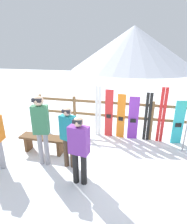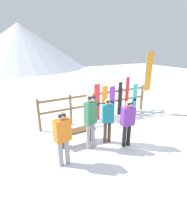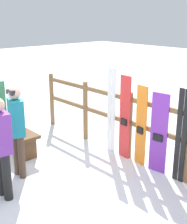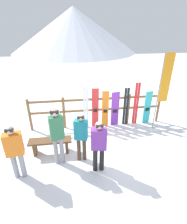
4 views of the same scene
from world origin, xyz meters
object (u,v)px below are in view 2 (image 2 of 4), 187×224
(bench, at_px, (76,134))
(snowboard_orange, at_px, (105,102))
(person_purple, at_px, (128,121))
(person_plaid_green, at_px, (91,117))
(person_teal, at_px, (108,117))
(ski_pair_black, at_px, (120,99))
(rental_flag, at_px, (147,76))
(snowboard_cyan, at_px, (135,98))
(snowboard_red, at_px, (97,103))
(ski_pair_white, at_px, (90,103))
(person_orange, at_px, (63,136))
(ski_pair_red, at_px, (127,96))
(snowboard_purple, at_px, (112,102))

(bench, height_order, snowboard_orange, snowboard_orange)
(person_purple, height_order, person_plaid_green, person_plaid_green)
(person_teal, distance_m, ski_pair_black, 2.66)
(rental_flag, bearing_deg, ski_pair_black, 159.26)
(person_teal, relative_size, person_plaid_green, 0.87)
(person_teal, distance_m, rental_flag, 3.47)
(snowboard_cyan, bearing_deg, snowboard_orange, 180.00)
(snowboard_red, xyz_separation_m, ski_pair_black, (1.21, 0.00, -0.01))
(bench, xyz_separation_m, snowboard_cyan, (3.74, 1.41, 0.33))
(ski_pair_white, distance_m, ski_pair_black, 1.58)
(ski_pair_white, xyz_separation_m, snowboard_cyan, (2.48, -0.00, -0.16))
(person_plaid_green, bearing_deg, person_purple, -21.81)
(snowboard_red, bearing_deg, person_orange, -135.73)
(bench, distance_m, ski_pair_red, 3.58)
(snowboard_red, xyz_separation_m, snowboard_orange, (0.39, -0.00, -0.06))
(bench, distance_m, person_orange, 1.28)
(person_orange, bearing_deg, person_teal, 14.59)
(person_orange, bearing_deg, bench, 50.05)
(snowboard_orange, xyz_separation_m, ski_pair_black, (0.82, 0.00, 0.05))
(person_teal, xyz_separation_m, ski_pair_black, (1.89, 1.86, -0.13))
(person_purple, relative_size, rental_flag, 0.54)
(rental_flag, bearing_deg, person_plaid_green, -158.02)
(snowboard_red, relative_size, snowboard_orange, 1.08)
(person_plaid_green, height_order, snowboard_orange, person_plaid_green)
(person_teal, distance_m, person_plaid_green, 0.68)
(snowboard_purple, distance_m, rental_flag, 1.95)
(person_orange, xyz_separation_m, snowboard_red, (2.36, 2.30, -0.11))
(snowboard_purple, bearing_deg, snowboard_orange, 179.99)
(person_teal, xyz_separation_m, snowboard_cyan, (2.80, 1.86, -0.23))
(ski_pair_red, bearing_deg, snowboard_red, -179.88)
(person_teal, distance_m, snowboard_cyan, 3.37)
(person_orange, distance_m, rental_flag, 5.15)
(person_orange, xyz_separation_m, snowboard_purple, (3.14, 2.30, -0.20))
(ski_pair_black, bearing_deg, snowboard_red, -179.84)
(person_plaid_green, bearing_deg, ski_pair_white, 63.17)
(person_purple, relative_size, ski_pair_black, 0.99)
(person_purple, bearing_deg, bench, 145.61)
(person_purple, relative_size, person_plaid_green, 0.86)
(snowboard_purple, relative_size, ski_pair_red, 0.81)
(person_purple, bearing_deg, ski_pair_black, 58.05)
(snowboard_orange, bearing_deg, ski_pair_white, 179.74)
(ski_pair_white, bearing_deg, snowboard_orange, -0.26)
(snowboard_red, relative_size, snowboard_purple, 1.13)
(snowboard_purple, distance_m, snowboard_cyan, 1.33)
(snowboard_orange, height_order, ski_pair_red, ski_pair_red)
(person_purple, height_order, snowboard_red, snowboard_red)
(person_purple, distance_m, person_teal, 0.65)
(person_orange, distance_m, person_teal, 1.74)
(ski_pair_red, height_order, snowboard_cyan, ski_pair_red)
(person_purple, distance_m, person_plaid_green, 1.18)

